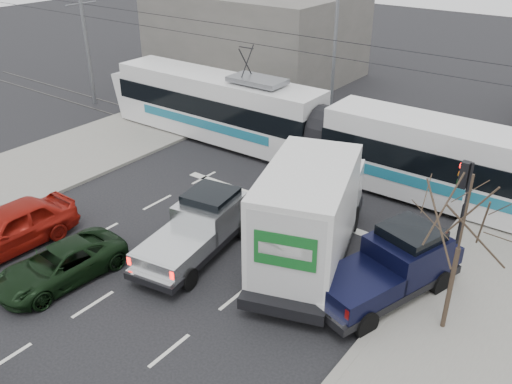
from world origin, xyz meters
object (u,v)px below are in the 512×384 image
Objects in this scene: silver_pickup at (201,226)px; red_car at (9,228)px; bare_tree at (464,220)px; tram at (325,133)px; box_truck at (310,214)px; navy_pickup at (392,266)px; green_car at (60,265)px; street_lamp_far at (333,34)px; traffic_signal at (464,189)px.

red_car is (-5.68, -4.11, -0.18)m from silver_pickup.
bare_tree is 0.20× the size of tram.
red_car is at bearing -166.30° from box_truck.
tram is 4.48× the size of navy_pickup.
tram is at bearing 150.92° from navy_pickup.
tram is 13.28m from green_car.
tram reaches higher than green_car.
silver_pickup is (0.05, -8.78, -0.83)m from tram.
street_lamp_far reaches higher than box_truck.
silver_pickup is 1.19× the size of red_car.
silver_pickup is at bearing -172.43° from box_truck.
box_truck is at bearing -62.54° from street_lamp_far.
navy_pickup is at bearing 36.71° from green_car.
navy_pickup is at bearing -52.75° from street_lamp_far.
bare_tree reaches higher than green_car.
navy_pickup is at bearing -19.68° from box_truck.
traffic_signal is 0.14× the size of tram.
bare_tree is at bearing -42.26° from tram.
traffic_signal is 0.61× the size of silver_pickup.
navy_pickup is (-2.00, 0.63, -2.68)m from bare_tree.
box_truck is at bearing -63.81° from tram.
traffic_signal is 0.44× the size of box_truck.
tram is (3.10, -5.78, -3.26)m from street_lamp_far.
silver_pickup is 4.93m from green_car.
traffic_signal reaches higher than green_car.
bare_tree is 3.40m from navy_pickup.
navy_pickup is 1.15× the size of red_car.
red_car is at bearing -153.15° from silver_pickup.
bare_tree is 5.50m from box_truck.
traffic_signal is 8.47m from tram.
navy_pickup is 10.91m from green_car.
red_car is at bearing -160.16° from bare_tree.
tram is 4.34× the size of silver_pickup.
silver_pickup is 1.33× the size of green_car.
red_car is (-2.52, -18.66, -4.27)m from street_lamp_far.
tram reaches higher than bare_tree.
silver_pickup is at bearing -148.13° from navy_pickup.
navy_pickup reaches higher than silver_pickup.
red_car is at bearing -114.19° from tram.
box_truck is at bearing 33.74° from red_car.
street_lamp_far reaches higher than silver_pickup.
red_car is (-13.18, -9.16, -1.90)m from traffic_signal.
box_truck is 8.57m from green_car.
silver_pickup is 7.01m from red_car.
traffic_signal reaches higher than navy_pickup.
traffic_signal is at bearing 93.22° from navy_pickup.
box_truck is (6.66, -12.82, -3.20)m from street_lamp_far.
traffic_signal is at bearing -26.86° from tram.
green_car is 0.89× the size of red_car.
box_truck is at bearing 172.47° from bare_tree.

